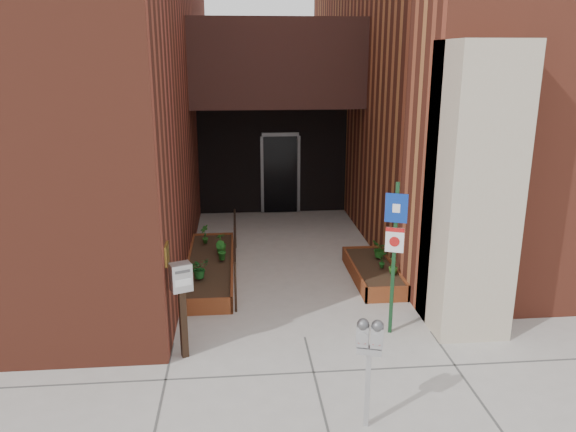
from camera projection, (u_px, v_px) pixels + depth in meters
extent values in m
plane|color=#9E9991|center=(305.00, 337.00, 8.64)|extent=(80.00, 80.00, 0.00)
cube|color=maroon|center=(18.00, 19.00, 13.14)|extent=(8.00, 14.60, 10.00)
cube|color=brown|center=(501.00, 23.00, 14.63)|extent=(8.00, 13.70, 10.00)
cube|color=#B6A68C|center=(472.00, 192.00, 8.45)|extent=(1.10, 1.20, 4.40)
cube|color=black|center=(276.00, 63.00, 13.28)|extent=(4.20, 2.00, 2.00)
cube|color=black|center=(273.00, 157.00, 15.31)|extent=(4.00, 0.30, 3.00)
cube|color=black|center=(280.00, 175.00, 15.28)|extent=(0.90, 0.06, 2.10)
cube|color=#B79338|center=(166.00, 254.00, 7.86)|extent=(0.04, 0.30, 0.30)
cube|color=maroon|center=(206.00, 307.00, 9.34)|extent=(0.90, 0.04, 0.30)
cube|color=maroon|center=(213.00, 240.00, 12.75)|extent=(0.90, 0.04, 0.30)
cube|color=maroon|center=(188.00, 269.00, 11.01)|extent=(0.04, 3.60, 0.30)
cube|color=maroon|center=(232.00, 267.00, 11.08)|extent=(0.04, 3.60, 0.30)
cube|color=black|center=(210.00, 269.00, 11.05)|extent=(0.82, 3.52, 0.26)
cube|color=maroon|center=(388.00, 295.00, 9.81)|extent=(0.80, 0.04, 0.30)
cube|color=maroon|center=(361.00, 253.00, 11.88)|extent=(0.80, 0.04, 0.30)
cube|color=maroon|center=(354.00, 273.00, 10.81)|extent=(0.04, 2.20, 0.30)
cube|color=maroon|center=(392.00, 271.00, 10.88)|extent=(0.04, 2.20, 0.30)
cube|color=black|center=(373.00, 273.00, 10.85)|extent=(0.72, 2.12, 0.26)
cylinder|color=black|center=(235.00, 287.00, 9.38)|extent=(0.04, 0.04, 0.90)
cylinder|color=black|center=(235.00, 229.00, 12.54)|extent=(0.04, 0.04, 0.90)
cylinder|color=black|center=(235.00, 233.00, 10.84)|extent=(0.04, 3.30, 0.04)
cube|color=#A8A8AB|center=(367.00, 390.00, 6.46)|extent=(0.07, 0.07, 0.94)
cube|color=#A8A8AB|center=(369.00, 350.00, 6.32)|extent=(0.30, 0.19, 0.08)
cube|color=#A8A8AB|center=(363.00, 336.00, 6.29)|extent=(0.16, 0.13, 0.25)
sphere|color=#59595B|center=(363.00, 324.00, 6.25)|extent=(0.14, 0.14, 0.14)
cube|color=white|center=(362.00, 336.00, 6.24)|extent=(0.08, 0.03, 0.05)
cube|color=#B21414|center=(362.00, 343.00, 6.26)|extent=(0.08, 0.03, 0.03)
cube|color=#A8A8AB|center=(377.00, 337.00, 6.26)|extent=(0.16, 0.13, 0.25)
sphere|color=#59595B|center=(378.00, 326.00, 6.22)|extent=(0.14, 0.14, 0.14)
cube|color=white|center=(377.00, 338.00, 6.20)|extent=(0.08, 0.03, 0.05)
cube|color=#B21414|center=(377.00, 344.00, 6.23)|extent=(0.08, 0.03, 0.03)
cube|color=#14381D|center=(394.00, 260.00, 8.48)|extent=(0.07, 0.07, 2.41)
cube|color=navy|center=(396.00, 208.00, 8.22)|extent=(0.31, 0.14, 0.44)
cube|color=white|center=(396.00, 208.00, 8.22)|extent=(0.11, 0.05, 0.13)
cube|color=white|center=(395.00, 240.00, 8.36)|extent=(0.26, 0.12, 0.38)
cube|color=#B21414|center=(395.00, 230.00, 8.31)|extent=(0.26, 0.11, 0.07)
cylinder|color=#B21414|center=(394.00, 242.00, 8.35)|extent=(0.15, 0.07, 0.15)
cube|color=black|center=(183.00, 323.00, 7.96)|extent=(0.12, 0.12, 1.04)
cube|color=silver|center=(181.00, 277.00, 7.76)|extent=(0.34, 0.30, 0.40)
cube|color=#59595B|center=(183.00, 272.00, 7.64)|extent=(0.20, 0.09, 0.04)
cube|color=white|center=(183.00, 283.00, 7.68)|extent=(0.21, 0.09, 0.09)
imported|color=#19591F|center=(199.00, 268.00, 10.12)|extent=(0.47, 0.47, 0.38)
imported|color=#1C5D1A|center=(221.00, 250.00, 11.03)|extent=(0.29, 0.29, 0.38)
imported|color=#1F5618|center=(221.00, 243.00, 11.45)|extent=(0.31, 0.31, 0.40)
imported|color=#1F5C1A|center=(205.00, 234.00, 12.00)|extent=(0.29, 0.29, 0.40)
imported|color=#254F16|center=(393.00, 266.00, 10.32)|extent=(0.18, 0.18, 0.30)
imported|color=#1A5C1C|center=(382.00, 259.00, 10.61)|extent=(0.21, 0.21, 0.35)
imported|color=#1D631C|center=(379.00, 249.00, 11.14)|extent=(0.38, 0.38, 0.35)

